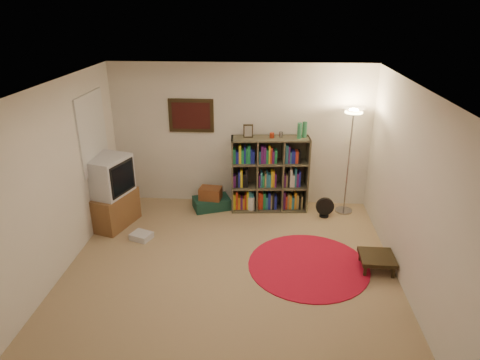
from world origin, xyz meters
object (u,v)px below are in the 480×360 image
object	(u,v)px
tv_stand	(110,193)
suitcase	(212,203)
side_table	(377,258)
bookshelf	(268,175)
floor_lamp	(352,127)
floor_fan	(325,207)

from	to	relation	value
tv_stand	suitcase	xyz separation A→B (m)	(1.55, 0.69, -0.46)
side_table	tv_stand	bearing A→B (deg)	165.59
bookshelf	tv_stand	world-z (taller)	bookshelf
tv_stand	suitcase	size ratio (longest dim) A/B	1.61
bookshelf	suitcase	xyz separation A→B (m)	(-1.00, -0.05, -0.54)
floor_lamp	floor_fan	world-z (taller)	floor_lamp
floor_fan	tv_stand	xyz separation A→B (m)	(-3.51, -0.49, 0.39)
floor_lamp	side_table	size ratio (longest dim) A/B	3.92
bookshelf	side_table	distance (m)	2.38
floor_lamp	tv_stand	distance (m)	4.06
tv_stand	side_table	size ratio (longest dim) A/B	2.49
bookshelf	suitcase	size ratio (longest dim) A/B	2.18
bookshelf	suitcase	distance (m)	1.13
floor_fan	tv_stand	bearing A→B (deg)	-176.55
floor_fan	suitcase	world-z (taller)	floor_fan
floor_fan	side_table	xyz separation A→B (m)	(0.53, -1.53, 0.00)
bookshelf	side_table	world-z (taller)	bookshelf
floor_lamp	floor_fan	size ratio (longest dim) A/B	5.21
bookshelf	floor_fan	size ratio (longest dim) A/B	4.48
bookshelf	floor_lamp	distance (m)	1.61
suitcase	tv_stand	bearing A→B (deg)	-177.30
bookshelf	floor_fan	distance (m)	1.10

